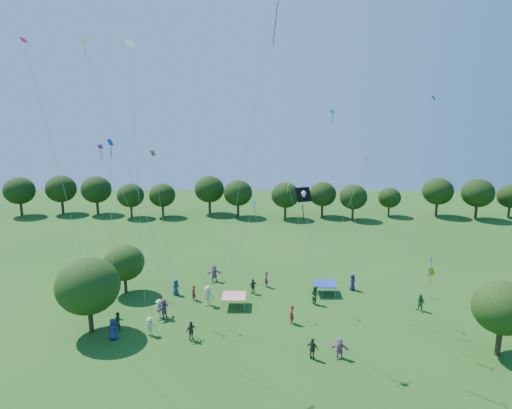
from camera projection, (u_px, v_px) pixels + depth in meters
The scene contains 39 objects.
near_tree_west at pixel (88, 286), 37.25m from camera, with size 5.19×5.19×6.44m.
near_tree_north at pixel (124, 263), 45.38m from camera, with size 4.02×4.02×5.04m.
near_tree_east at pixel (503, 308), 33.73m from camera, with size 4.36×4.36×5.83m.
treeline at pixel (250, 193), 77.33m from camera, with size 88.01×8.77×6.77m.
tent_red_stripe at pixel (234, 296), 42.73m from camera, with size 2.20×2.20×1.10m.
tent_blue at pixel (324, 284), 45.69m from camera, with size 2.20×2.20×1.10m.
crowd_person_0 at pixel (176, 287), 45.41m from camera, with size 0.79×0.43×1.60m, color navy.
crowd_person_1 at pixel (194, 293), 44.19m from camera, with size 0.57×0.37×1.52m, color maroon.
crowd_person_2 at pixel (119, 322), 38.01m from camera, with size 0.84×0.45×1.71m, color #25572F.
crowd_person_3 at pixel (159, 308), 40.51m from camera, with size 1.13×0.51×1.73m, color beige.
crowd_person_4 at pixel (313, 349), 33.86m from camera, with size 0.97×0.44×1.66m, color #38312C.
crowd_person_5 at pixel (340, 348), 34.04m from camera, with size 1.44×0.51×1.54m, color #9F5D8D.
crowd_person_6 at pixel (353, 282), 46.63m from camera, with size 0.83×0.45×1.69m, color #1B1D4F.
crowd_person_7 at pixel (266, 279), 47.44m from camera, with size 0.62×0.40×1.65m, color maroon.
crowd_person_8 at pixel (315, 295), 43.31m from camera, with size 0.89×0.48×1.81m, color #26582B.
crowd_person_9 at pixel (208, 296), 43.01m from camera, with size 1.25×0.56×1.92m, color #BDB897.
crowd_person_10 at pixel (253, 286), 45.73m from camera, with size 0.92×0.42×1.56m, color #362F2B.
crowd_person_11 at pixel (214, 273), 48.93m from camera, with size 1.67×0.60×1.79m, color #9B5A92.
crowd_person_12 at pixel (113, 329), 36.70m from camera, with size 0.88×0.47×1.77m, color navy.
crowd_person_13 at pixel (292, 314), 39.42m from camera, with size 0.63×0.40×1.68m, color maroon.
crowd_person_14 at pixel (421, 303), 41.79m from camera, with size 0.80×0.43×1.61m, color #2F5F28.
crowd_person_15 at pixel (150, 326), 37.46m from camera, with size 1.02×0.46×1.57m, color beige.
crowd_person_16 at pixel (191, 331), 36.56m from camera, with size 0.96×0.44×1.63m, color #38332D.
crowd_person_17 at pixel (164, 309), 40.40m from camera, with size 1.68×0.60×1.80m, color #824C7E.
pirate_kite at pixel (304, 197), 33.11m from camera, with size 2.92×0.98×11.37m.
red_high_kite at pixel (264, 59), 34.36m from camera, with size 5.20×0.89×25.46m.
small_kite_0 at pixel (355, 189), 41.26m from camera, with size 4.10×1.76×12.79m.
small_kite_1 at pixel (158, 187), 41.04m from camera, with size 1.25×1.60×13.34m.
small_kite_2 at pixel (294, 208), 42.73m from camera, with size 3.25×0.86×10.34m.
small_kite_3 at pixel (421, 181), 35.92m from camera, with size 0.84×2.20×17.92m.
small_kite_4 at pixel (111, 173), 39.23m from camera, with size 0.84×4.47×14.38m.
small_kite_5 at pixel (115, 179), 45.63m from camera, with size 7.63×4.85×13.36m.
small_kite_6 at pixel (134, 108), 33.77m from camera, with size 0.86×1.99×21.79m.
small_kite_7 at pixel (248, 222), 41.90m from camera, with size 3.09×2.09×8.75m.
small_kite_8 at pixel (50, 139), 32.63m from camera, with size 3.13×2.29×21.70m.
small_kite_9 at pixel (429, 276), 37.66m from camera, with size 1.88×1.50×4.11m.
small_kite_10 at pixel (106, 105), 42.40m from camera, with size 7.81×2.31×23.17m.
small_kite_11 at pixel (341, 156), 47.60m from camera, with size 3.76×4.39×16.77m.
small_kite_12 at pixel (424, 273), 35.11m from camera, with size 0.66×4.70×6.10m.
Camera 1 is at (0.57, -20.55, 18.48)m, focal length 32.00 mm.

